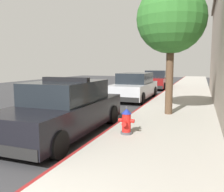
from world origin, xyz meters
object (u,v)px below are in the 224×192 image
Objects in this scene: parked_car_silver_ahead at (135,87)px; street_tree at (171,19)px; police_cruiser at (65,109)px; fire_hydrant at (126,121)px; parked_car_dark_far at (157,80)px.

street_tree reaches higher than parked_car_silver_ahead.
police_cruiser is 1.87m from fire_hydrant.
street_tree is (2.55, -4.47, 2.96)m from parked_car_silver_ahead.
parked_car_silver_ahead is 5.93m from street_tree.
parked_car_dark_far is 1.00× the size of street_tree.
street_tree is (0.72, 3.17, 3.18)m from fire_hydrant.
fire_hydrant is at bearing -76.58° from parked_car_silver_ahead.
fire_hydrant is 4.55m from street_tree.
fire_hydrant is 0.16× the size of street_tree.
police_cruiser is at bearing -90.43° from parked_car_dark_far.
parked_car_silver_ahead is 7.07m from parked_car_dark_far.
parked_car_dark_far is at bearing 89.37° from parked_car_silver_ahead.
street_tree reaches higher than parked_car_dark_far.
police_cruiser is at bearing -128.38° from street_tree.
police_cruiser is 14.79m from parked_car_dark_far.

